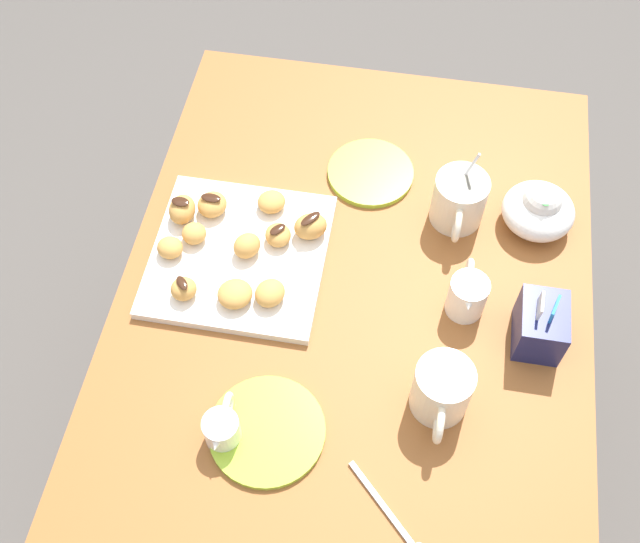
% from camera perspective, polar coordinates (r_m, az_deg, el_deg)
% --- Properties ---
extents(ground_plane, '(8.00, 8.00, 0.00)m').
position_cam_1_polar(ground_plane, '(1.89, 1.75, -12.82)').
color(ground_plane, '#514C47').
extents(dining_table, '(1.01, 0.75, 0.73)m').
position_cam_1_polar(dining_table, '(1.35, 2.40, -4.36)').
color(dining_table, '#935628').
rests_on(dining_table, ground_plane).
extents(pastry_plate_square, '(0.28, 0.28, 0.02)m').
position_cam_1_polar(pastry_plate_square, '(1.26, -6.05, 1.21)').
color(pastry_plate_square, white).
rests_on(pastry_plate_square, dining_table).
extents(coffee_mug_cream_left, '(0.13, 0.09, 0.14)m').
position_cam_1_polar(coffee_mug_cream_left, '(1.29, 10.32, 5.29)').
color(coffee_mug_cream_left, silver).
rests_on(coffee_mug_cream_left, dining_table).
extents(coffee_mug_cream_right, '(0.12, 0.08, 0.09)m').
position_cam_1_polar(coffee_mug_cream_right, '(1.11, 9.07, -8.69)').
color(coffee_mug_cream_right, silver).
rests_on(coffee_mug_cream_right, dining_table).
extents(cream_pitcher_white, '(0.10, 0.06, 0.07)m').
position_cam_1_polar(cream_pitcher_white, '(1.20, 10.93, -1.68)').
color(cream_pitcher_white, white).
rests_on(cream_pitcher_white, dining_table).
extents(sugar_caddy, '(0.09, 0.07, 0.11)m').
position_cam_1_polar(sugar_caddy, '(1.20, 16.09, -3.88)').
color(sugar_caddy, '#191E51').
rests_on(sugar_caddy, dining_table).
extents(ice_cream_bowl, '(0.12, 0.12, 0.09)m').
position_cam_1_polar(ice_cream_bowl, '(1.32, 15.99, 4.50)').
color(ice_cream_bowl, white).
rests_on(ice_cream_bowl, dining_table).
extents(chocolate_sauce_pitcher, '(0.09, 0.05, 0.06)m').
position_cam_1_polar(chocolate_sauce_pitcher, '(1.10, -7.31, -11.52)').
color(chocolate_sauce_pitcher, white).
rests_on(chocolate_sauce_pitcher, dining_table).
extents(saucer_lime_left, '(0.17, 0.17, 0.01)m').
position_cam_1_polar(saucer_lime_left, '(1.12, -3.97, -11.76)').
color(saucer_lime_left, '#9EC633').
rests_on(saucer_lime_left, dining_table).
extents(saucer_lime_right, '(0.15, 0.15, 0.01)m').
position_cam_1_polar(saucer_lime_right, '(1.37, 3.78, 7.35)').
color(saucer_lime_right, '#9EC633').
rests_on(saucer_lime_right, dining_table).
extents(loose_spoon_near_saucer, '(0.12, 0.12, 0.01)m').
position_cam_1_polar(loose_spoon_near_saucer, '(1.09, 5.68, -18.12)').
color(loose_spoon_near_saucer, silver).
rests_on(loose_spoon_near_saucer, dining_table).
extents(beignet_0, '(0.06, 0.06, 0.03)m').
position_cam_1_polar(beignet_0, '(1.19, -3.75, -1.61)').
color(beignet_0, '#D19347').
rests_on(beignet_0, pastry_plate_square).
extents(beignet_1, '(0.06, 0.06, 0.03)m').
position_cam_1_polar(beignet_1, '(1.27, -9.36, 2.81)').
color(beignet_1, '#D19347').
rests_on(beignet_1, pastry_plate_square).
extents(beignet_2, '(0.06, 0.06, 0.04)m').
position_cam_1_polar(beignet_2, '(1.24, -5.46, 1.93)').
color(beignet_2, '#D19347').
rests_on(beignet_2, pastry_plate_square).
extents(beignet_3, '(0.06, 0.06, 0.03)m').
position_cam_1_polar(beignet_3, '(1.21, -10.12, -1.28)').
color(beignet_3, '#D19347').
rests_on(beignet_3, pastry_plate_square).
extents(chocolate_drizzle_3, '(0.03, 0.03, 0.00)m').
position_cam_1_polar(chocolate_drizzle_3, '(1.20, -10.24, -0.85)').
color(chocolate_drizzle_3, '#381E11').
rests_on(chocolate_drizzle_3, beignet_3).
extents(beignet_4, '(0.07, 0.07, 0.04)m').
position_cam_1_polar(beignet_4, '(1.25, -0.71, 3.39)').
color(beignet_4, '#D19347').
rests_on(beignet_4, pastry_plate_square).
extents(chocolate_drizzle_4, '(0.04, 0.04, 0.00)m').
position_cam_1_polar(chocolate_drizzle_4, '(1.24, -0.72, 3.97)').
color(chocolate_drizzle_4, '#381E11').
rests_on(chocolate_drizzle_4, beignet_4).
extents(beignet_5, '(0.07, 0.07, 0.03)m').
position_cam_1_polar(beignet_5, '(1.20, -6.35, -1.67)').
color(beignet_5, '#D19347').
rests_on(beignet_5, pastry_plate_square).
extents(beignet_6, '(0.07, 0.07, 0.03)m').
position_cam_1_polar(beignet_6, '(1.29, -3.64, 5.20)').
color(beignet_6, '#D19347').
rests_on(beignet_6, pastry_plate_square).
extents(beignet_7, '(0.06, 0.05, 0.04)m').
position_cam_1_polar(beignet_7, '(1.30, -10.23, 4.57)').
color(beignet_7, '#D19347').
rests_on(beignet_7, pastry_plate_square).
extents(chocolate_drizzle_7, '(0.02, 0.03, 0.00)m').
position_cam_1_polar(chocolate_drizzle_7, '(1.28, -10.37, 5.14)').
color(chocolate_drizzle_7, '#381E11').
rests_on(chocolate_drizzle_7, beignet_7).
extents(beignet_8, '(0.06, 0.06, 0.03)m').
position_cam_1_polar(beignet_8, '(1.25, -3.14, 2.73)').
color(beignet_8, '#D19347').
rests_on(beignet_8, pastry_plate_square).
extents(chocolate_drizzle_8, '(0.03, 0.03, 0.00)m').
position_cam_1_polar(chocolate_drizzle_8, '(1.24, -3.18, 3.16)').
color(chocolate_drizzle_8, '#381E11').
rests_on(chocolate_drizzle_8, beignet_8).
extents(beignet_9, '(0.05, 0.05, 0.03)m').
position_cam_1_polar(beignet_9, '(1.26, -11.11, 1.76)').
color(beignet_9, '#D19347').
rests_on(beignet_9, pastry_plate_square).
extents(beignet_10, '(0.06, 0.06, 0.03)m').
position_cam_1_polar(beignet_10, '(1.30, -8.04, 4.96)').
color(beignet_10, '#D19347').
rests_on(beignet_10, pastry_plate_square).
extents(chocolate_drizzle_10, '(0.02, 0.03, 0.00)m').
position_cam_1_polar(chocolate_drizzle_10, '(1.28, -8.13, 5.46)').
color(chocolate_drizzle_10, '#381E11').
rests_on(chocolate_drizzle_10, beignet_10).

